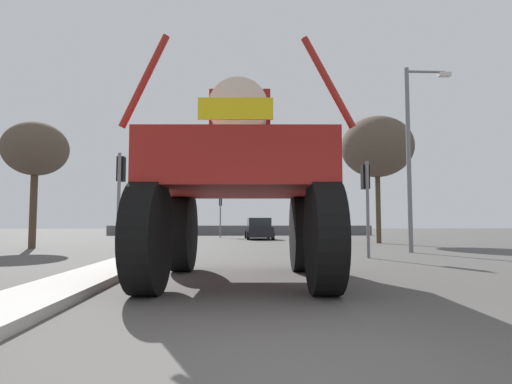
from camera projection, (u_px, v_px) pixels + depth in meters
The scene contains 11 objects.
ground_plane at pixel (245, 246), 21.50m from camera, with size 120.00×120.00×0.00m, color #4C4947.
median_island at pixel (85, 279), 8.45m from camera, with size 1.26×11.16×0.15m, color #B2AFA8.
oversize_sprayer at pixel (240, 181), 8.88m from camera, with size 3.98×5.51×4.40m.
sedan_ahead at pixel (259, 229), 30.26m from camera, with size 1.99×4.15×1.52m.
traffic_signal_near_left at pixel (120, 182), 14.22m from camera, with size 0.24×0.54×3.52m.
traffic_signal_near_right at pixel (366, 188), 14.60m from camera, with size 0.24×0.54×3.29m.
traffic_signal_far_left at pixel (220, 206), 34.11m from camera, with size 0.24×0.55×3.48m.
streetlight_near_right at pixel (412, 148), 17.16m from camera, with size 1.93×0.24×7.54m.
bare_tree_left at pixel (35, 150), 19.93m from camera, with size 2.98×2.98×5.93m.
bare_tree_right at pixel (377, 147), 24.77m from camera, with size 4.18×4.18×7.40m.
roadside_barrier at pixel (241, 230), 39.20m from camera, with size 24.53×0.24×0.90m, color #59595B.
Camera 1 is at (-0.43, -3.64, 1.21)m, focal length 29.71 mm.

